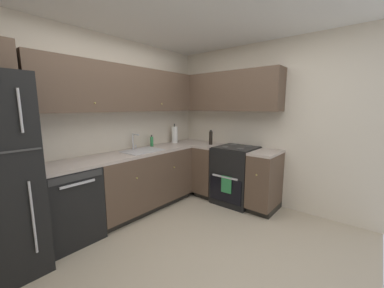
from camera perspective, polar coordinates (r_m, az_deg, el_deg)
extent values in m
cube|color=#BCAD93|center=(2.69, -0.59, -26.16)|extent=(3.65, 3.17, 0.02)
cube|color=beige|center=(3.47, -21.39, 3.90)|extent=(3.75, 0.05, 2.53)
cube|color=beige|center=(3.81, 17.71, 4.52)|extent=(0.05, 3.27, 2.53)
cylinder|color=silver|center=(2.50, -34.98, -14.92)|extent=(0.02, 0.02, 0.66)
cylinder|color=silver|center=(2.31, -37.12, 6.67)|extent=(0.02, 0.02, 0.36)
cube|color=black|center=(3.09, -28.67, -13.07)|extent=(0.60, 0.60, 0.87)
cube|color=#333333|center=(2.70, -26.88, -7.42)|extent=(0.55, 0.01, 0.07)
cube|color=silver|center=(2.71, -26.65, -8.91)|extent=(0.36, 0.02, 0.02)
cube|color=brown|center=(3.59, -12.05, -8.30)|extent=(1.59, 0.60, 0.78)
cube|color=black|center=(3.76, -12.11, -14.56)|extent=(1.59, 0.54, 0.09)
sphere|color=tan|center=(3.10, -13.64, -8.30)|extent=(0.02, 0.02, 0.02)
sphere|color=tan|center=(3.55, -4.50, -5.84)|extent=(0.02, 0.02, 0.02)
cube|color=#B7A89E|center=(3.49, -12.30, -1.88)|extent=(2.80, 0.60, 0.03)
cube|color=brown|center=(4.04, 4.62, -6.11)|extent=(0.60, 0.35, 0.78)
cube|color=black|center=(4.20, 4.78, -11.77)|extent=(0.54, 0.35, 0.09)
cube|color=brown|center=(3.59, 17.78, -8.51)|extent=(0.60, 0.35, 0.78)
cube|color=black|center=(3.77, 17.62, -14.73)|extent=(0.54, 0.35, 0.09)
sphere|color=tan|center=(3.28, 15.84, -7.47)|extent=(0.02, 0.02, 0.02)
cube|color=#B7A89E|center=(3.95, 4.70, -0.38)|extent=(0.60, 0.35, 0.03)
cube|color=#B7A89E|center=(3.49, 18.11, -2.10)|extent=(0.60, 0.35, 0.03)
cube|color=black|center=(3.82, 10.92, -7.61)|extent=(0.64, 0.62, 0.91)
cube|color=black|center=(3.60, 8.28, -11.33)|extent=(0.02, 0.55, 0.38)
cube|color=silver|center=(3.52, 8.17, -8.21)|extent=(0.02, 0.43, 0.02)
cube|color=black|center=(3.71, 11.13, -0.79)|extent=(0.59, 0.60, 0.01)
cube|color=black|center=(3.97, 13.28, 0.79)|extent=(0.03, 0.60, 0.15)
cylinder|color=#4C4C4C|center=(3.53, 11.99, -1.19)|extent=(0.11, 0.11, 0.01)
cylinder|color=#4C4C4C|center=(3.66, 8.21, -0.71)|extent=(0.11, 0.11, 0.01)
cylinder|color=#4C4C4C|center=(3.77, 13.98, -0.58)|extent=(0.11, 0.11, 0.01)
cylinder|color=#4C4C4C|center=(3.90, 10.37, -0.15)|extent=(0.11, 0.11, 0.01)
cube|color=#338C4C|center=(3.53, 8.59, -10.02)|extent=(0.02, 0.17, 0.26)
cube|color=brown|center=(3.45, -16.46, 12.99)|extent=(2.48, 0.32, 0.63)
sphere|color=tan|center=(3.01, -23.15, 9.40)|extent=(0.02, 0.02, 0.02)
sphere|color=tan|center=(3.65, -7.57, 9.90)|extent=(0.02, 0.02, 0.02)
cube|color=brown|center=(3.93, 8.16, 12.77)|extent=(0.32, 1.89, 0.63)
cube|color=#B7B7BC|center=(3.45, -12.27, -1.64)|extent=(0.55, 0.40, 0.01)
cube|color=gray|center=(3.46, -12.24, -2.44)|extent=(0.51, 0.36, 0.09)
cube|color=#99999E|center=(3.45, -12.25, -2.22)|extent=(0.02, 0.35, 0.06)
cylinder|color=silver|center=(3.61, -14.59, 0.65)|extent=(0.02, 0.02, 0.24)
cylinder|color=silver|center=(3.53, -13.95, 2.33)|extent=(0.02, 0.15, 0.02)
cylinder|color=silver|center=(3.65, -13.90, -0.68)|extent=(0.02, 0.02, 0.06)
cylinder|color=#338C4C|center=(3.82, -10.05, 0.63)|extent=(0.05, 0.05, 0.16)
cylinder|color=#262626|center=(3.80, -10.09, 2.03)|extent=(0.02, 0.02, 0.03)
cylinder|color=white|center=(4.15, -4.38, 2.36)|extent=(0.11, 0.11, 0.29)
cylinder|color=#3F3F3F|center=(4.15, -4.39, 2.64)|extent=(0.02, 0.02, 0.35)
cylinder|color=black|center=(3.93, 4.72, 1.52)|extent=(0.06, 0.06, 0.23)
cylinder|color=black|center=(3.92, 4.75, 3.35)|extent=(0.03, 0.03, 0.02)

